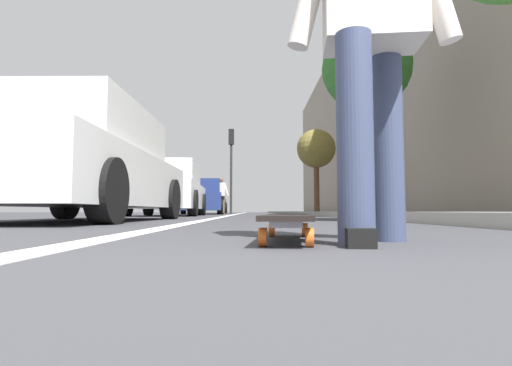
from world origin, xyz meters
TOP-DOWN VIEW (x-y plane):
  - ground_plane at (10.00, 0.00)m, footprint 80.00×80.00m
  - lane_stripe_white at (20.00, 1.05)m, footprint 52.00×0.16m
  - sidewalk_curb at (18.00, -3.03)m, footprint 52.00×3.20m
  - building_facade at (22.00, -5.81)m, footprint 40.00×1.20m
  - skateboard at (0.98, 0.21)m, footprint 0.86×0.29m
  - skater_person at (0.84, -0.13)m, footprint 0.44×0.72m
  - parked_car_near at (4.47, 2.64)m, footprint 4.42×2.05m
  - parked_car_mid at (10.47, 2.75)m, footprint 4.16×2.01m
  - parked_car_far at (16.47, 2.62)m, footprint 4.34×2.18m
  - parked_car_end at (23.01, 2.87)m, footprint 4.34×2.04m
  - traffic_light at (19.61, 1.45)m, footprint 0.33×0.28m
  - street_tree_mid at (9.32, -2.63)m, footprint 2.32×2.32m
  - street_tree_far at (17.50, -2.63)m, footprint 1.81×1.81m
  - pedestrian_distant at (15.43, 1.65)m, footprint 0.42×0.66m

SIDE VIEW (x-z plane):
  - ground_plane at x=10.00m, z-range 0.00..0.00m
  - lane_stripe_white at x=20.00m, z-range 0.00..0.01m
  - sidewalk_curb at x=18.00m, z-range 0.00..0.12m
  - skateboard at x=0.98m, z-range 0.04..0.15m
  - parked_car_far at x=16.47m, z-range -0.03..1.44m
  - parked_car_near at x=4.47m, z-range -0.02..1.47m
  - parked_car_end at x=23.01m, z-range -0.02..1.47m
  - parked_car_mid at x=10.47m, z-range -0.02..1.48m
  - pedestrian_distant at x=15.43m, z-range 0.11..1.61m
  - skater_person at x=0.84m, z-range 0.12..1.76m
  - street_tree_far at x=17.50m, z-range 1.03..4.99m
  - traffic_light at x=19.61m, z-range 0.83..5.23m
  - street_tree_mid at x=9.32m, z-range 1.32..6.39m
  - building_facade at x=22.00m, z-range 0.00..11.12m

